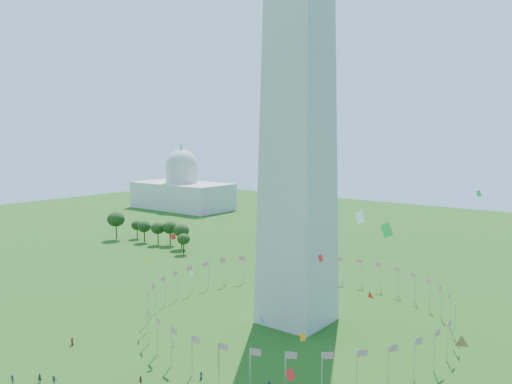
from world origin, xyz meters
TOP-DOWN VIEW (x-y plane):
  - washington_monument at (0.00, 50.00)m, footprint 16.80×16.80m
  - flag_ring at (-0.00, 50.00)m, footprint 80.24×80.24m
  - capitol_building at (-180.00, 180.00)m, footprint 70.00×35.00m
  - kites_aloft at (19.48, 21.40)m, footprint 110.87×68.86m
  - tree_line_west at (-108.54, 90.61)m, footprint 55.41×15.08m

SIDE VIEW (x-z plane):
  - flag_ring at x=0.00m, z-range 0.00..9.00m
  - tree_line_west at x=-108.54m, z-range -1.09..12.12m
  - kites_aloft at x=19.48m, z-range 2.34..38.00m
  - capitol_building at x=-180.00m, z-range 0.00..46.00m
  - washington_monument at x=0.00m, z-range 0.00..169.00m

